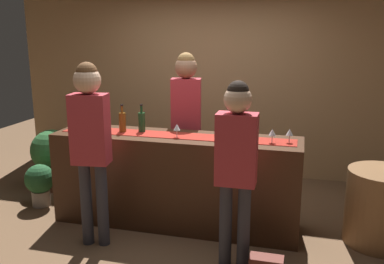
{
  "coord_description": "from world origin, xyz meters",
  "views": [
    {
      "loc": [
        1.24,
        -4.02,
        2.03
      ],
      "look_at": [
        0.18,
        0.0,
        1.03
      ],
      "focal_mm": 39.09,
      "sensor_mm": 36.0,
      "label": 1
    }
  ],
  "objects_px": {
    "potted_plant_tall": "(52,155)",
    "potted_plant_small": "(40,182)",
    "wine_bottle_green": "(142,122)",
    "wine_glass_far_end": "(290,133)",
    "customer_sipping": "(236,156)",
    "wine_glass_near_customer": "(177,128)",
    "bartender": "(186,111)",
    "wine_bottle_amber": "(122,122)",
    "customer_browsing": "(90,134)",
    "wine_glass_mid_counter": "(272,133)",
    "round_side_table": "(381,207)"
  },
  "relations": [
    {
      "from": "customer_sipping",
      "to": "potted_plant_small",
      "type": "height_order",
      "value": "customer_sipping"
    },
    {
      "from": "bartender",
      "to": "customer_browsing",
      "type": "height_order",
      "value": "bartender"
    },
    {
      "from": "wine_glass_near_customer",
      "to": "bartender",
      "type": "xyz_separation_m",
      "value": [
        -0.09,
        0.66,
        0.05
      ]
    },
    {
      "from": "wine_glass_mid_counter",
      "to": "potted_plant_small",
      "type": "bearing_deg",
      "value": 177.73
    },
    {
      "from": "wine_glass_far_end",
      "to": "customer_sipping",
      "type": "distance_m",
      "value": 0.79
    },
    {
      "from": "wine_bottle_green",
      "to": "customer_browsing",
      "type": "distance_m",
      "value": 0.73
    },
    {
      "from": "potted_plant_tall",
      "to": "customer_sipping",
      "type": "bearing_deg",
      "value": -25.93
    },
    {
      "from": "wine_bottle_green",
      "to": "wine_bottle_amber",
      "type": "height_order",
      "value": "same"
    },
    {
      "from": "wine_bottle_amber",
      "to": "customer_browsing",
      "type": "xyz_separation_m",
      "value": [
        -0.04,
        -0.64,
        0.01
      ]
    },
    {
      "from": "round_side_table",
      "to": "potted_plant_small",
      "type": "bearing_deg",
      "value": -179.06
    },
    {
      "from": "round_side_table",
      "to": "wine_bottle_green",
      "type": "bearing_deg",
      "value": -178.94
    },
    {
      "from": "potted_plant_small",
      "to": "customer_sipping",
      "type": "bearing_deg",
      "value": -16.72
    },
    {
      "from": "wine_glass_near_customer",
      "to": "customer_browsing",
      "type": "height_order",
      "value": "customer_browsing"
    },
    {
      "from": "wine_glass_mid_counter",
      "to": "round_side_table",
      "type": "bearing_deg",
      "value": 8.99
    },
    {
      "from": "potted_plant_tall",
      "to": "potted_plant_small",
      "type": "bearing_deg",
      "value": -73.09
    },
    {
      "from": "potted_plant_tall",
      "to": "potted_plant_small",
      "type": "distance_m",
      "value": 0.58
    },
    {
      "from": "wine_glass_mid_counter",
      "to": "potted_plant_tall",
      "type": "distance_m",
      "value": 3.0
    },
    {
      "from": "customer_sipping",
      "to": "wine_glass_far_end",
      "type": "bearing_deg",
      "value": 58.59
    },
    {
      "from": "wine_glass_far_end",
      "to": "wine_glass_near_customer",
      "type": "bearing_deg",
      "value": -176.37
    },
    {
      "from": "wine_bottle_amber",
      "to": "bartender",
      "type": "relative_size",
      "value": 0.17
    },
    {
      "from": "wine_bottle_amber",
      "to": "potted_plant_tall",
      "type": "relative_size",
      "value": 0.38
    },
    {
      "from": "wine_bottle_green",
      "to": "wine_glass_far_end",
      "type": "bearing_deg",
      "value": -2.78
    },
    {
      "from": "wine_glass_mid_counter",
      "to": "round_side_table",
      "type": "xyz_separation_m",
      "value": [
        1.07,
        0.17,
        -0.72
      ]
    },
    {
      "from": "potted_plant_tall",
      "to": "round_side_table",
      "type": "bearing_deg",
      "value": -6.86
    },
    {
      "from": "customer_sipping",
      "to": "customer_browsing",
      "type": "distance_m",
      "value": 1.38
    },
    {
      "from": "wine_glass_near_customer",
      "to": "potted_plant_tall",
      "type": "height_order",
      "value": "wine_glass_near_customer"
    },
    {
      "from": "wine_bottle_green",
      "to": "potted_plant_tall",
      "type": "relative_size",
      "value": 0.38
    },
    {
      "from": "wine_bottle_green",
      "to": "wine_glass_far_end",
      "type": "relative_size",
      "value": 2.1
    },
    {
      "from": "potted_plant_small",
      "to": "customer_browsing",
      "type": "bearing_deg",
      "value": -32.24
    },
    {
      "from": "wine_bottle_green",
      "to": "wine_glass_far_end",
      "type": "distance_m",
      "value": 1.55
    },
    {
      "from": "wine_bottle_amber",
      "to": "bartender",
      "type": "xyz_separation_m",
      "value": [
        0.55,
        0.57,
        0.04
      ]
    },
    {
      "from": "wine_bottle_amber",
      "to": "wine_glass_near_customer",
      "type": "height_order",
      "value": "wine_bottle_amber"
    },
    {
      "from": "wine_glass_near_customer",
      "to": "wine_glass_mid_counter",
      "type": "relative_size",
      "value": 1.0
    },
    {
      "from": "wine_bottle_green",
      "to": "customer_browsing",
      "type": "bearing_deg",
      "value": -108.64
    },
    {
      "from": "wine_bottle_green",
      "to": "customer_sipping",
      "type": "bearing_deg",
      "value": -33.43
    },
    {
      "from": "customer_sipping",
      "to": "wine_glass_near_customer",
      "type": "bearing_deg",
      "value": 138.83
    },
    {
      "from": "wine_glass_far_end",
      "to": "wine_bottle_amber",
      "type": "bearing_deg",
      "value": 179.48
    },
    {
      "from": "wine_glass_far_end",
      "to": "customer_sipping",
      "type": "bearing_deg",
      "value": -121.03
    },
    {
      "from": "wine_bottle_green",
      "to": "bartender",
      "type": "relative_size",
      "value": 0.17
    },
    {
      "from": "round_side_table",
      "to": "wine_glass_near_customer",
      "type": "bearing_deg",
      "value": -174.59
    },
    {
      "from": "bartender",
      "to": "customer_sipping",
      "type": "bearing_deg",
      "value": 111.0
    },
    {
      "from": "wine_glass_mid_counter",
      "to": "bartender",
      "type": "distance_m",
      "value": 1.22
    },
    {
      "from": "wine_bottle_green",
      "to": "wine_glass_near_customer",
      "type": "height_order",
      "value": "wine_bottle_green"
    },
    {
      "from": "bartender",
      "to": "customer_browsing",
      "type": "distance_m",
      "value": 1.34
    },
    {
      "from": "wine_glass_mid_counter",
      "to": "potted_plant_tall",
      "type": "xyz_separation_m",
      "value": [
        -2.86,
        0.64,
        -0.63
      ]
    },
    {
      "from": "wine_bottle_amber",
      "to": "potted_plant_tall",
      "type": "height_order",
      "value": "wine_bottle_amber"
    },
    {
      "from": "wine_glass_near_customer",
      "to": "bartender",
      "type": "height_order",
      "value": "bartender"
    },
    {
      "from": "customer_sipping",
      "to": "potted_plant_small",
      "type": "relative_size",
      "value": 3.25
    },
    {
      "from": "potted_plant_tall",
      "to": "potted_plant_small",
      "type": "relative_size",
      "value": 1.57
    },
    {
      "from": "wine_glass_near_customer",
      "to": "customer_sipping",
      "type": "distance_m",
      "value": 0.93
    }
  ]
}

